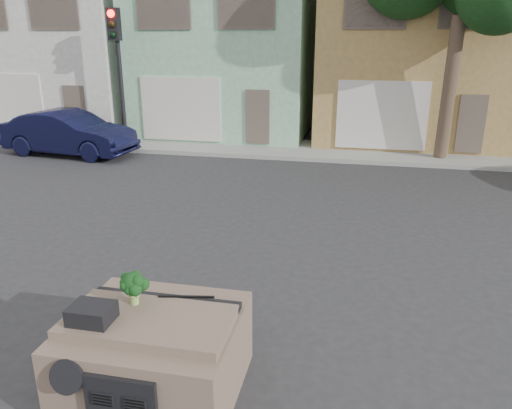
% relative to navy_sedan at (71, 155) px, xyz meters
% --- Properties ---
extents(ground_plane, '(120.00, 120.00, 0.00)m').
position_rel_navy_sedan_xyz_m(ground_plane, '(8.04, -8.26, 0.00)').
color(ground_plane, '#303033').
rests_on(ground_plane, ground).
extents(sidewalk, '(40.00, 3.00, 0.15)m').
position_rel_navy_sedan_xyz_m(sidewalk, '(8.04, 2.24, 0.07)').
color(sidewalk, gray).
rests_on(sidewalk, ground).
extents(townhouse_white, '(7.20, 8.20, 7.55)m').
position_rel_navy_sedan_xyz_m(townhouse_white, '(-2.96, 6.24, 3.77)').
color(townhouse_white, silver).
rests_on(townhouse_white, ground).
extents(townhouse_mint, '(7.20, 8.20, 7.55)m').
position_rel_navy_sedan_xyz_m(townhouse_mint, '(4.54, 6.24, 3.77)').
color(townhouse_mint, '#8DC39D').
rests_on(townhouse_mint, ground).
extents(townhouse_tan, '(7.20, 8.20, 7.55)m').
position_rel_navy_sedan_xyz_m(townhouse_tan, '(12.04, 6.24, 3.77)').
color(townhouse_tan, '#A38249').
rests_on(townhouse_tan, ground).
extents(navy_sedan, '(5.01, 2.21, 1.60)m').
position_rel_navy_sedan_xyz_m(navy_sedan, '(0.00, 0.00, 0.00)').
color(navy_sedan, '#111334').
rests_on(navy_sedan, ground).
extents(traffic_signal, '(0.40, 0.40, 5.10)m').
position_rel_navy_sedan_xyz_m(traffic_signal, '(1.54, 1.24, 2.55)').
color(traffic_signal, black).
rests_on(traffic_signal, ground).
extents(tree_near, '(4.40, 4.00, 8.50)m').
position_rel_navy_sedan_xyz_m(tree_near, '(13.04, 1.54, 4.25)').
color(tree_near, '#133513').
rests_on(tree_near, ground).
extents(car_dashboard, '(2.00, 1.80, 1.12)m').
position_rel_navy_sedan_xyz_m(car_dashboard, '(8.04, -11.26, 0.56)').
color(car_dashboard, '#745E4E').
rests_on(car_dashboard, ground).
extents(instrument_hump, '(0.48, 0.38, 0.20)m').
position_rel_navy_sedan_xyz_m(instrument_hump, '(7.46, -11.61, 1.22)').
color(instrument_hump, black).
rests_on(instrument_hump, car_dashboard).
extents(wiper_arm, '(0.69, 0.15, 0.02)m').
position_rel_navy_sedan_xyz_m(wiper_arm, '(8.32, -10.88, 1.13)').
color(wiper_arm, black).
rests_on(wiper_arm, car_dashboard).
extents(broccoli, '(0.48, 0.48, 0.42)m').
position_rel_navy_sedan_xyz_m(broccoli, '(7.76, -11.15, 1.33)').
color(broccoli, black).
rests_on(broccoli, car_dashboard).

